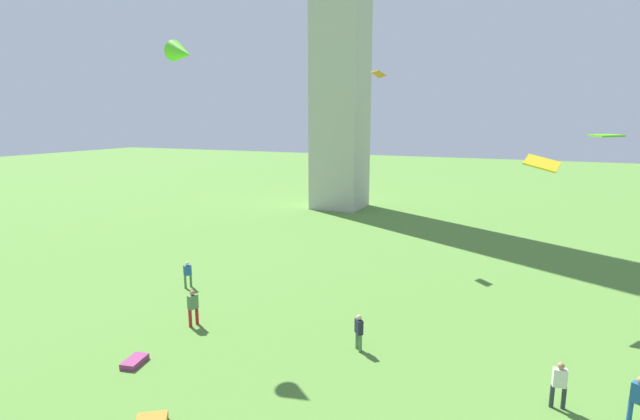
{
  "coord_description": "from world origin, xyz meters",
  "views": [
    {
      "loc": [
        6.51,
        -4.74,
        9.86
      ],
      "look_at": [
        -2.21,
        14.86,
        5.72
      ],
      "focal_mm": 26.77,
      "sensor_mm": 36.0,
      "label": 1
    }
  ],
  "objects_px": {
    "person_4": "(559,382)",
    "kite_flying_1": "(606,136)",
    "person_0": "(193,306)",
    "kite_flying_0": "(542,163)",
    "kite_flying_4": "(182,53)",
    "person_3": "(639,399)",
    "kite_bundle_1": "(135,361)",
    "person_1": "(359,330)",
    "kite_flying_5": "(378,74)",
    "person_2": "(188,273)"
  },
  "relations": [
    {
      "from": "kite_flying_1",
      "to": "person_0",
      "type": "bearing_deg",
      "value": 95.11
    },
    {
      "from": "person_0",
      "to": "kite_flying_4",
      "type": "xyz_separation_m",
      "value": [
        -1.13,
        1.53,
        11.87
      ]
    },
    {
      "from": "person_3",
      "to": "kite_flying_1",
      "type": "distance_m",
      "value": 11.35
    },
    {
      "from": "kite_flying_1",
      "to": "kite_flying_5",
      "type": "bearing_deg",
      "value": 36.71
    },
    {
      "from": "person_0",
      "to": "person_1",
      "type": "relative_size",
      "value": 1.1
    },
    {
      "from": "person_4",
      "to": "kite_flying_4",
      "type": "relative_size",
      "value": 0.93
    },
    {
      "from": "person_4",
      "to": "kite_flying_5",
      "type": "height_order",
      "value": "kite_flying_5"
    },
    {
      "from": "person_4",
      "to": "kite_flying_0",
      "type": "relative_size",
      "value": 0.94
    },
    {
      "from": "person_4",
      "to": "kite_bundle_1",
      "type": "relative_size",
      "value": 1.49
    },
    {
      "from": "person_4",
      "to": "kite_flying_1",
      "type": "height_order",
      "value": "kite_flying_1"
    },
    {
      "from": "person_0",
      "to": "kite_bundle_1",
      "type": "height_order",
      "value": "person_0"
    },
    {
      "from": "kite_flying_4",
      "to": "kite_bundle_1",
      "type": "xyz_separation_m",
      "value": [
        1.31,
        -5.5,
        -12.77
      ]
    },
    {
      "from": "person_3",
      "to": "kite_bundle_1",
      "type": "xyz_separation_m",
      "value": [
        -17.9,
        -3.57,
        -0.88
      ]
    },
    {
      "from": "person_4",
      "to": "person_3",
      "type": "bearing_deg",
      "value": 168.73
    },
    {
      "from": "kite_flying_5",
      "to": "person_3",
      "type": "bearing_deg",
      "value": 175.8
    },
    {
      "from": "person_1",
      "to": "person_4",
      "type": "relative_size",
      "value": 0.96
    },
    {
      "from": "person_3",
      "to": "kite_bundle_1",
      "type": "height_order",
      "value": "person_3"
    },
    {
      "from": "person_3",
      "to": "kite_flying_4",
      "type": "bearing_deg",
      "value": -158.13
    },
    {
      "from": "kite_flying_4",
      "to": "person_2",
      "type": "bearing_deg",
      "value": 62.35
    },
    {
      "from": "person_4",
      "to": "kite_flying_5",
      "type": "xyz_separation_m",
      "value": [
        -12.03,
        17.23,
        12.02
      ]
    },
    {
      "from": "person_4",
      "to": "kite_flying_1",
      "type": "bearing_deg",
      "value": -109.16
    },
    {
      "from": "kite_flying_0",
      "to": "person_4",
      "type": "bearing_deg",
      "value": -75.6
    },
    {
      "from": "person_0",
      "to": "kite_flying_1",
      "type": "xyz_separation_m",
      "value": [
        17.27,
        7.51,
        8.08
      ]
    },
    {
      "from": "person_0",
      "to": "person_2",
      "type": "xyz_separation_m",
      "value": [
        -3.69,
        4.11,
        -0.12
      ]
    },
    {
      "from": "kite_flying_0",
      "to": "kite_flying_4",
      "type": "xyz_separation_m",
      "value": [
        -15.95,
        -7.66,
        5.25
      ]
    },
    {
      "from": "person_1",
      "to": "kite_flying_0",
      "type": "distance_m",
      "value": 12.61
    },
    {
      "from": "kite_flying_4",
      "to": "kite_flying_0",
      "type": "bearing_deg",
      "value": -46.68
    },
    {
      "from": "kite_flying_1",
      "to": "kite_flying_5",
      "type": "distance_m",
      "value": 16.94
    },
    {
      "from": "kite_flying_0",
      "to": "kite_bundle_1",
      "type": "bearing_deg",
      "value": -129.53
    },
    {
      "from": "person_1",
      "to": "kite_bundle_1",
      "type": "relative_size",
      "value": 1.43
    },
    {
      "from": "person_3",
      "to": "kite_flying_5",
      "type": "relative_size",
      "value": 1.36
    },
    {
      "from": "kite_bundle_1",
      "to": "kite_flying_0",
      "type": "bearing_deg",
      "value": 41.93
    },
    {
      "from": "kite_flying_0",
      "to": "kite_bundle_1",
      "type": "xyz_separation_m",
      "value": [
        -14.64,
        -13.15,
        -7.51
      ]
    },
    {
      "from": "person_0",
      "to": "person_4",
      "type": "height_order",
      "value": "person_0"
    },
    {
      "from": "kite_flying_1",
      "to": "person_3",
      "type": "bearing_deg",
      "value": 167.42
    },
    {
      "from": "person_2",
      "to": "kite_bundle_1",
      "type": "distance_m",
      "value": 8.99
    },
    {
      "from": "person_3",
      "to": "kite_flying_4",
      "type": "xyz_separation_m",
      "value": [
        -19.21,
        1.93,
        11.88
      ]
    },
    {
      "from": "kite_flying_0",
      "to": "kite_flying_1",
      "type": "distance_m",
      "value": 3.32
    },
    {
      "from": "kite_flying_0",
      "to": "person_2",
      "type": "bearing_deg",
      "value": -156.14
    },
    {
      "from": "kite_flying_0",
      "to": "kite_bundle_1",
      "type": "distance_m",
      "value": 21.07
    },
    {
      "from": "person_0",
      "to": "person_1",
      "type": "height_order",
      "value": "person_0"
    },
    {
      "from": "person_2",
      "to": "kite_bundle_1",
      "type": "xyz_separation_m",
      "value": [
        3.86,
        -8.08,
        -0.78
      ]
    },
    {
      "from": "kite_flying_1",
      "to": "person_2",
      "type": "bearing_deg",
      "value": 80.82
    },
    {
      "from": "person_3",
      "to": "person_4",
      "type": "relative_size",
      "value": 1.04
    },
    {
      "from": "person_1",
      "to": "kite_flying_5",
      "type": "xyz_separation_m",
      "value": [
        -4.36,
        16.07,
        12.06
      ]
    },
    {
      "from": "kite_flying_5",
      "to": "person_1",
      "type": "bearing_deg",
      "value": 151.45
    },
    {
      "from": "person_1",
      "to": "person_2",
      "type": "relative_size",
      "value": 1.02
    },
    {
      "from": "person_1",
      "to": "kite_flying_5",
      "type": "height_order",
      "value": "kite_flying_5"
    },
    {
      "from": "person_4",
      "to": "kite_flying_1",
      "type": "xyz_separation_m",
      "value": [
        1.48,
        7.79,
        8.14
      ]
    },
    {
      "from": "person_0",
      "to": "kite_flying_0",
      "type": "xyz_separation_m",
      "value": [
        14.82,
        9.18,
        6.62
      ]
    }
  ]
}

